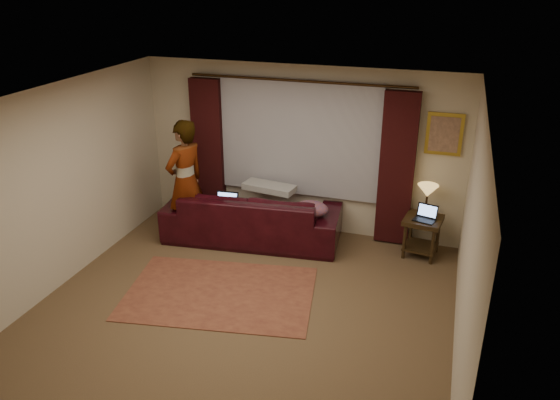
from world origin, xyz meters
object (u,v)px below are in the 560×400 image
object	(u,v)px
sofa	(252,207)
end_table	(421,237)
person	(186,181)
tiffany_lamp	(427,200)
laptop_sofa	(225,203)
laptop_table	(425,214)

from	to	relation	value
sofa	end_table	world-z (taller)	sofa
end_table	person	world-z (taller)	person
sofa	tiffany_lamp	bearing A→B (deg)	-178.05
laptop_sofa	tiffany_lamp	distance (m)	2.94
sofa	person	world-z (taller)	person
sofa	person	size ratio (longest dim) A/B	1.41
sofa	laptop_table	distance (m)	2.54
end_table	person	distance (m)	3.57
sofa	end_table	distance (m)	2.54
laptop_table	person	world-z (taller)	person
laptop_table	sofa	bearing A→B (deg)	-160.98
end_table	laptop_sofa	bearing A→B (deg)	-169.90
laptop_sofa	laptop_table	world-z (taller)	laptop_table
end_table	sofa	bearing A→B (deg)	-174.17
end_table	tiffany_lamp	size ratio (longest dim) A/B	1.27
end_table	laptop_table	xyz separation A→B (m)	(0.01, -0.08, 0.40)
tiffany_lamp	person	xyz separation A→B (m)	(-3.47, -0.66, 0.11)
laptop_sofa	tiffany_lamp	bearing A→B (deg)	7.17
laptop_sofa	end_table	bearing A→B (deg)	5.21
laptop_table	tiffany_lamp	bearing A→B (deg)	106.20
sofa	tiffany_lamp	xyz separation A→B (m)	(2.53, 0.36, 0.29)
person	sofa	bearing A→B (deg)	128.50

